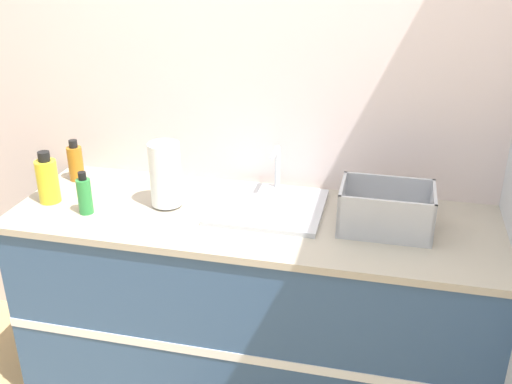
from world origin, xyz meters
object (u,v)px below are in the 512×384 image
object	(u,v)px
paper_towel_roll	(165,175)
bottle_green	(85,195)
dish_rack	(386,213)
bottle_amber	(76,162)
sink	(268,205)
bottle_yellow	(48,180)

from	to	relation	value
paper_towel_roll	bottle_green	size ratio (longest dim) A/B	1.53
paper_towel_roll	dish_rack	world-z (taller)	paper_towel_roll
bottle_amber	bottle_green	bearing A→B (deg)	-55.88
bottle_amber	bottle_green	world-z (taller)	bottle_amber
sink	bottle_amber	world-z (taller)	sink
dish_rack	bottle_green	world-z (taller)	bottle_green
dish_rack	bottle_amber	world-z (taller)	bottle_amber
sink	bottle_green	size ratio (longest dim) A/B	2.53
paper_towel_roll	dish_rack	size ratio (longest dim) A/B	0.78
paper_towel_roll	dish_rack	distance (m)	0.90
paper_towel_roll	bottle_green	distance (m)	0.33
paper_towel_roll	bottle_amber	size ratio (longest dim) A/B	1.44
sink	paper_towel_roll	world-z (taller)	paper_towel_roll
bottle_yellow	dish_rack	bearing A→B (deg)	3.09
bottle_amber	bottle_green	size ratio (longest dim) A/B	1.07
paper_towel_roll	bottle_amber	distance (m)	0.53
bottle_amber	bottle_green	distance (m)	0.37
sink	bottle_yellow	bearing A→B (deg)	-170.93
paper_towel_roll	bottle_green	bearing A→B (deg)	-154.72
bottle_amber	bottle_yellow	xyz separation A→B (m)	(0.00, -0.24, 0.01)
sink	paper_towel_roll	xyz separation A→B (m)	(-0.42, -0.07, 0.12)
bottle_amber	bottle_yellow	world-z (taller)	bottle_yellow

